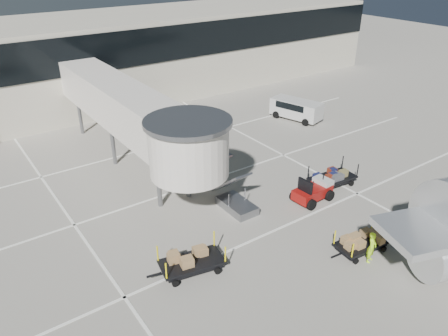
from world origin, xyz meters
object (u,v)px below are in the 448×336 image
at_px(box_cart_near, 363,242).
at_px(minivan, 295,108).
at_px(ground_worker, 372,247).
at_px(baggage_tug, 313,191).
at_px(box_cart_far, 194,262).
at_px(suitcase_cart, 333,178).

relative_size(box_cart_near, minivan, 0.71).
distance_m(box_cart_near, ground_worker, 0.84).
height_order(baggage_tug, box_cart_near, baggage_tug).
relative_size(box_cart_far, minivan, 0.79).
bearing_deg(baggage_tug, suitcase_cart, 9.10).
distance_m(ground_worker, minivan, 20.11).
relative_size(baggage_tug, ground_worker, 1.58).
height_order(box_cart_near, minivan, minivan).
height_order(box_cart_far, ground_worker, ground_worker).
height_order(box_cart_near, ground_worker, ground_worker).
bearing_deg(suitcase_cart, box_cart_far, -165.58).
height_order(suitcase_cart, box_cart_near, suitcase_cart).
bearing_deg(box_cart_near, baggage_tug, 78.31).
relative_size(ground_worker, minivan, 0.34).
height_order(suitcase_cart, box_cart_far, suitcase_cart).
relative_size(box_cart_far, ground_worker, 2.29).
bearing_deg(box_cart_far, baggage_tug, 19.32).
bearing_deg(ground_worker, suitcase_cart, 35.75).
bearing_deg(box_cart_far, minivan, 45.15).
bearing_deg(box_cart_far, ground_worker, -19.26).
relative_size(baggage_tug, suitcase_cart, 0.69).
relative_size(suitcase_cart, box_cart_far, 1.00).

